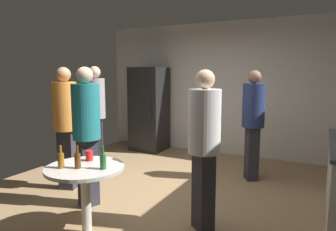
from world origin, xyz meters
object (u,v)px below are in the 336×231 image
object	(u,v)px
refrigerator	(149,109)
person_in_teal_shirt	(86,126)
person_in_navy_shirt	(253,117)
person_in_gray_shirt	(96,108)
beer_bottle_green	(103,161)
beer_bottle_brown	(78,160)
person_in_white_shirt	(204,138)
plastic_cup_red	(89,156)
person_in_orange_shirt	(65,119)
beer_bottle_amber	(61,160)
foreground_table	(85,176)

from	to	relation	value
refrigerator	person_in_teal_shirt	bearing A→B (deg)	-74.37
person_in_navy_shirt	person_in_teal_shirt	distance (m)	2.51
person_in_gray_shirt	beer_bottle_green	bearing A→B (deg)	5.82
beer_bottle_brown	person_in_gray_shirt	distance (m)	2.44
beer_bottle_brown	person_in_white_shirt	world-z (taller)	person_in_white_shirt
beer_bottle_brown	person_in_teal_shirt	world-z (taller)	person_in_teal_shirt
refrigerator	person_in_white_shirt	distance (m)	3.58
beer_bottle_brown	person_in_gray_shirt	world-z (taller)	person_in_gray_shirt
beer_bottle_brown	person_in_navy_shirt	world-z (taller)	person_in_navy_shirt
plastic_cup_red	person_in_orange_shirt	distance (m)	1.27
beer_bottle_amber	beer_bottle_brown	size ratio (longest dim) A/B	1.00
person_in_gray_shirt	refrigerator	bearing A→B (deg)	136.74
beer_bottle_amber	person_in_teal_shirt	world-z (taller)	person_in_teal_shirt
beer_bottle_brown	person_in_gray_shirt	bearing A→B (deg)	126.25
person_in_gray_shirt	person_in_navy_shirt	size ratio (longest dim) A/B	1.04
refrigerator	person_in_gray_shirt	xyz separation A→B (m)	(-0.19, -1.53, 0.16)
foreground_table	plastic_cup_red	world-z (taller)	plastic_cup_red
beer_bottle_brown	person_in_teal_shirt	xyz separation A→B (m)	(-0.45, 0.64, 0.21)
foreground_table	person_in_navy_shirt	xyz separation A→B (m)	(1.16, 2.47, 0.38)
foreground_table	person_in_teal_shirt	world-z (taller)	person_in_teal_shirt
refrigerator	person_in_white_shirt	bearing A→B (deg)	-49.95
refrigerator	person_in_navy_shirt	bearing A→B (deg)	-21.11
refrigerator	person_in_teal_shirt	world-z (taller)	refrigerator
person_in_navy_shirt	person_in_white_shirt	bearing A→B (deg)	54.73
refrigerator	beer_bottle_brown	bearing A→B (deg)	-70.29
plastic_cup_red	beer_bottle_green	bearing A→B (deg)	-26.77
person_in_white_shirt	person_in_teal_shirt	size ratio (longest dim) A/B	0.98
beer_bottle_amber	person_in_teal_shirt	size ratio (longest dim) A/B	0.13
beer_bottle_amber	person_in_white_shirt	xyz separation A→B (m)	(1.21, 0.82, 0.19)
beer_bottle_amber	refrigerator	bearing A→B (deg)	107.12
beer_bottle_green	plastic_cup_red	distance (m)	0.36
beer_bottle_amber	person_in_gray_shirt	xyz separation A→B (m)	(-1.29, 2.03, 0.24)
person_in_orange_shirt	person_in_teal_shirt	size ratio (longest dim) A/B	1.00
person_in_orange_shirt	beer_bottle_brown	bearing A→B (deg)	31.29
person_in_gray_shirt	person_in_teal_shirt	size ratio (longest dim) A/B	1.02
beer_bottle_brown	beer_bottle_green	bearing A→B (deg)	21.62
person_in_white_shirt	person_in_teal_shirt	bearing A→B (deg)	-47.59
person_in_orange_shirt	plastic_cup_red	bearing A→B (deg)	38.03
person_in_gray_shirt	person_in_teal_shirt	xyz separation A→B (m)	(0.99, -1.33, -0.03)
beer_bottle_brown	foreground_table	bearing A→B (deg)	76.49
person_in_gray_shirt	person_in_orange_shirt	xyz separation A→B (m)	(0.32, -1.02, -0.02)
foreground_table	person_in_gray_shirt	world-z (taller)	person_in_gray_shirt
beer_bottle_brown	person_in_gray_shirt	xyz separation A→B (m)	(-1.44, 1.96, 0.24)
refrigerator	person_in_gray_shirt	bearing A→B (deg)	-97.08
refrigerator	beer_bottle_green	xyz separation A→B (m)	(1.49, -3.39, -0.08)
person_in_teal_shirt	person_in_orange_shirt	bearing A→B (deg)	176.59
beer_bottle_amber	person_in_gray_shirt	bearing A→B (deg)	122.30
person_in_teal_shirt	beer_bottle_brown	bearing A→B (deg)	-33.58
person_in_white_shirt	beer_bottle_brown	bearing A→B (deg)	-16.47
foreground_table	beer_bottle_amber	distance (m)	0.29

